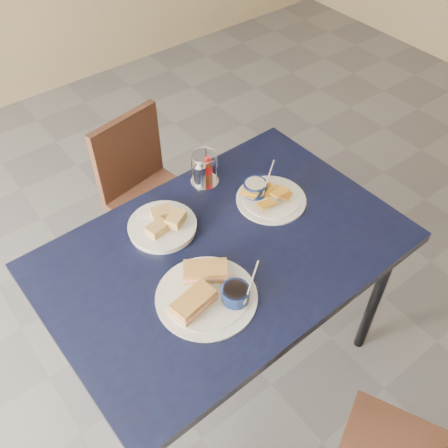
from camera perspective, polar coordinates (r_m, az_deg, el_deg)
ground at (r=2.40m, az=0.34°, el=-12.55°), size 6.00×6.00×0.00m
dining_table at (r=1.77m, az=0.02°, el=-4.18°), size 1.25×0.85×0.75m
chair_far at (r=2.43m, az=-8.89°, el=4.69°), size 0.43×0.42×0.79m
sandwich_plate at (r=1.58m, az=-1.77°, el=-7.75°), size 0.33×0.32×0.12m
plantain_plate at (r=1.89m, az=4.72°, el=3.36°), size 0.26×0.26×0.12m
bread_basket at (r=1.78m, az=-6.97°, el=-0.14°), size 0.24×0.24×0.07m
condiment_caddy at (r=1.93m, az=-2.40°, el=6.06°), size 0.11×0.11×0.14m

